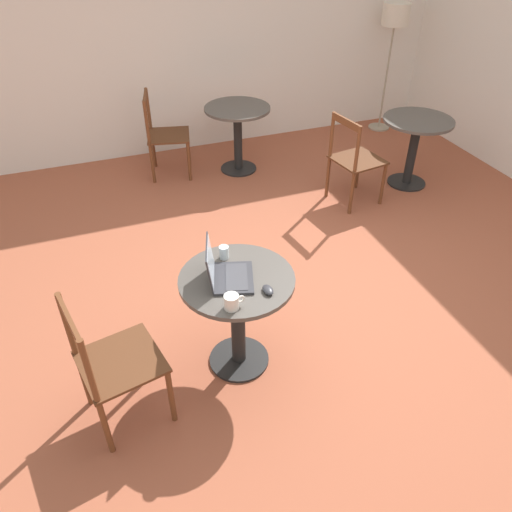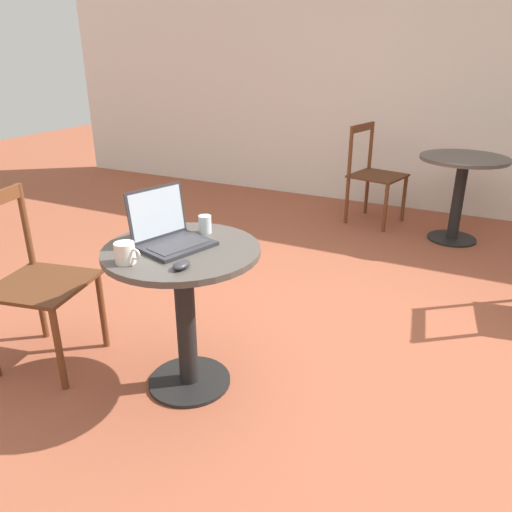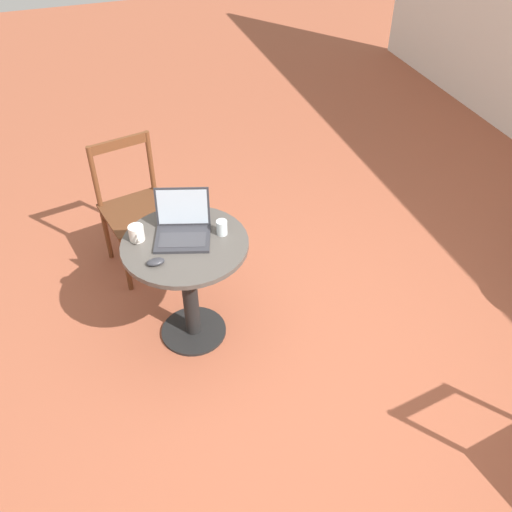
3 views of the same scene
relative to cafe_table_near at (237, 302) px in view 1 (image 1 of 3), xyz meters
The scene contains 13 objects.
ground_plane 0.96m from the cafe_table_near, 34.87° to the left, with size 16.00×16.00×0.00m, color #9E5138.
wall_back 3.82m from the cafe_table_near, 79.99° to the left, with size 9.40×0.06×2.70m.
cafe_table_near is the anchor object (origin of this frame).
cafe_table_mid 3.22m from the cafe_table_near, 34.80° to the left, with size 0.74×0.74×0.76m.
cafe_table_far 2.99m from the cafe_table_near, 71.25° to the left, with size 0.74×0.74×0.76m.
chair_near_left 0.85m from the cafe_table_near, 168.03° to the right, with size 0.54×0.54×0.94m.
chair_mid_left 2.51m from the cafe_table_near, 42.95° to the left, with size 0.52×0.52×0.94m.
chair_far_left 3.02m from the cafe_table_near, 87.06° to the left, with size 0.55×0.55×0.94m.
floor_lamp 4.71m from the cafe_table_near, 46.22° to the left, with size 0.33×0.33×1.59m.
laptop 0.27m from the cafe_table_near, behind, with size 0.36×0.38×0.26m.
mouse 0.32m from the cafe_table_near, 55.32° to the right, with size 0.06×0.10×0.03m.
mug 0.37m from the cafe_table_near, 114.20° to the right, with size 0.13×0.09×0.09m.
drinking_glass 0.34m from the cafe_table_near, 92.68° to the left, with size 0.06×0.06×0.09m.
Camera 1 is at (-1.38, -2.76, 2.73)m, focal length 35.00 mm.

